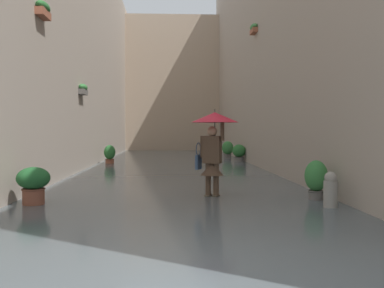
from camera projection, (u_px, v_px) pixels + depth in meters
name	position (u px, v px, depth m)	size (l,w,h in m)	color
ground_plane	(174.00, 168.00, 17.41)	(65.11, 65.11, 0.00)	slate
flood_water	(174.00, 167.00, 17.41)	(7.33, 32.05, 0.08)	#515B60
building_facade_left	(278.00, 20.00, 17.42)	(2.04, 30.05, 11.84)	#A89989
building_facade_right	(67.00, 41.00, 17.04)	(2.04, 30.05, 9.96)	#A89989
building_facade_far	(172.00, 84.00, 31.15)	(10.13, 1.80, 9.53)	tan
person_wading	(213.00, 136.00, 9.46)	(1.04, 1.04, 1.97)	#4C4233
potted_plant_mid_right	(33.00, 184.00, 8.44)	(0.64, 0.64, 0.80)	brown
potted_plant_far_left	(239.00, 153.00, 19.86)	(0.60, 0.60, 0.85)	#66605B
potted_plant_mid_left	(316.00, 179.00, 9.02)	(0.47, 0.47, 0.89)	#66605B
potted_plant_near_left	(228.00, 149.00, 21.77)	(0.57, 0.57, 0.94)	#66605B
potted_plant_far_right	(110.00, 154.00, 18.70)	(0.49, 0.49, 0.86)	#9E563D
mooring_bollard	(331.00, 192.00, 8.12)	(0.26, 0.26, 0.74)	gray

